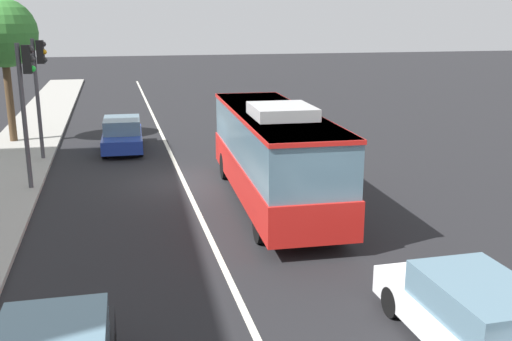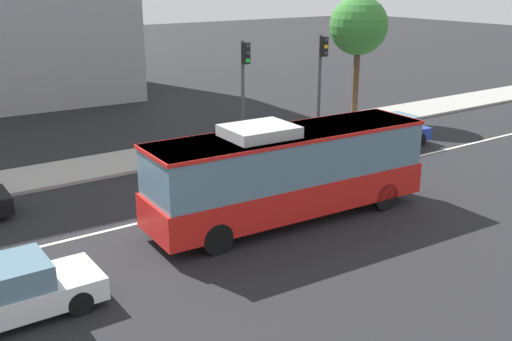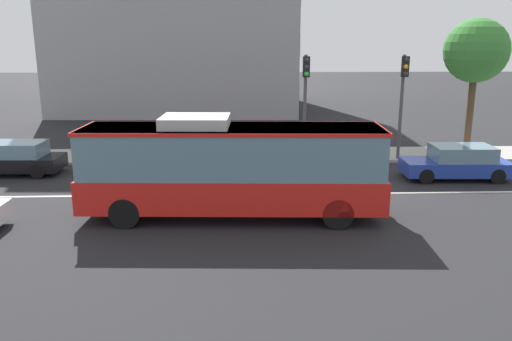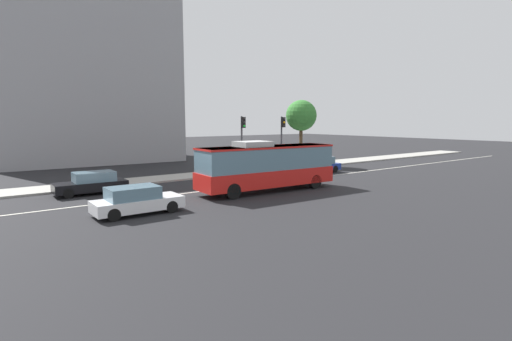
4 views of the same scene
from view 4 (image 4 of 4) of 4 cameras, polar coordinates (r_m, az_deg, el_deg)
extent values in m
plane|color=black|center=(31.00, 3.49, -1.66)|extent=(160.00, 160.00, 0.00)
cube|color=#9E9B93|center=(36.33, -3.38, -0.22)|extent=(80.00, 3.21, 0.14)
cube|color=silver|center=(31.00, 3.49, -1.65)|extent=(76.00, 0.16, 0.01)
cube|color=red|center=(26.82, 1.67, -0.95)|extent=(10.10, 2.96, 1.10)
cube|color=slate|center=(26.66, 1.68, 1.89)|extent=(9.90, 2.88, 1.58)
cube|color=red|center=(26.60, 1.68, 3.45)|extent=(10.00, 2.93, 0.12)
cube|color=#B2B2B2|center=(25.90, -0.48, 3.88)|extent=(2.28, 1.90, 0.36)
cylinder|color=black|center=(29.81, 5.73, -1.07)|extent=(1.01, 0.35, 1.00)
cylinder|color=black|center=(28.18, 8.60, -1.61)|extent=(1.01, 0.35, 1.00)
cylinder|color=black|center=(26.03, -5.85, -2.30)|extent=(1.01, 0.35, 1.00)
cylinder|color=black|center=(24.15, -3.37, -3.03)|extent=(1.01, 0.35, 1.00)
cube|color=white|center=(21.27, -16.81, -4.69)|extent=(4.50, 1.80, 0.60)
cube|color=slate|center=(21.07, -17.51, -3.11)|extent=(2.52, 1.66, 0.64)
cylinder|color=black|center=(22.58, -13.91, -4.43)|extent=(0.64, 0.22, 0.64)
cylinder|color=black|center=(21.14, -12.20, -5.18)|extent=(0.64, 0.22, 0.64)
cylinder|color=black|center=(21.62, -21.27, -5.24)|extent=(0.64, 0.22, 0.64)
cylinder|color=black|center=(20.12, -20.03, -6.10)|extent=(0.64, 0.22, 0.64)
cube|color=black|center=(28.02, -22.96, -2.11)|extent=(4.54, 1.90, 0.60)
cube|color=slate|center=(27.99, -22.53, -0.82)|extent=(2.56, 1.71, 0.64)
cylinder|color=black|center=(27.00, -25.67, -3.03)|extent=(0.64, 0.23, 0.64)
cylinder|color=black|center=(28.56, -26.23, -2.53)|extent=(0.64, 0.23, 0.64)
cylinder|color=black|center=(27.65, -19.54, -2.50)|extent=(0.64, 0.23, 0.64)
cylinder|color=black|center=(29.17, -20.41, -2.04)|extent=(0.64, 0.23, 0.64)
cube|color=#1E3899|center=(36.70, 8.90, 0.50)|extent=(4.56, 1.96, 0.60)
cube|color=slate|center=(36.81, 9.20, 1.48)|extent=(2.58, 1.74, 0.64)
cylinder|color=black|center=(35.13, 8.02, -0.13)|extent=(0.65, 0.24, 0.64)
cylinder|color=black|center=(36.31, 6.30, 0.14)|extent=(0.65, 0.24, 0.64)
cylinder|color=black|center=(37.22, 11.41, 0.22)|extent=(0.65, 0.24, 0.64)
cylinder|color=black|center=(38.34, 9.69, 0.46)|extent=(0.65, 0.24, 0.64)
cylinder|color=#47474C|center=(35.10, -2.10, 3.67)|extent=(0.16, 0.16, 5.20)
cube|color=black|center=(34.79, -1.86, 7.02)|extent=(0.33, 0.29, 0.96)
sphere|color=#2D2D2D|center=(34.66, -1.72, 7.55)|extent=(0.22, 0.22, 0.22)
sphere|color=#2D2D2D|center=(34.66, -1.72, 7.02)|extent=(0.22, 0.22, 0.22)
sphere|color=#1ED838|center=(34.67, -1.72, 6.49)|extent=(0.22, 0.22, 0.22)
cylinder|color=#47474C|center=(38.02, 3.72, 3.94)|extent=(0.16, 0.16, 5.20)
cube|color=black|center=(37.73, 4.00, 7.03)|extent=(0.34, 0.30, 0.96)
sphere|color=#2D2D2D|center=(37.61, 4.14, 7.52)|extent=(0.22, 0.22, 0.22)
sphere|color=#F9A514|center=(37.61, 4.14, 7.03)|extent=(0.22, 0.22, 0.22)
sphere|color=#2D2D2D|center=(37.61, 4.13, 6.54)|extent=(0.22, 0.22, 0.22)
cylinder|color=#4C3823|center=(42.23, 6.54, 3.52)|extent=(0.36, 0.36, 4.12)
sphere|color=#387F33|center=(42.14, 6.61, 7.98)|extent=(3.26, 3.26, 3.26)
cube|color=#939399|center=(52.62, -24.13, 12.56)|extent=(20.01, 17.01, 20.40)
cube|color=slate|center=(55.09, -13.67, 4.29)|extent=(0.65, 14.64, 1.50)
cube|color=slate|center=(55.03, -13.77, 7.83)|extent=(0.65, 14.64, 1.50)
cube|color=slate|center=(55.17, -13.88, 11.36)|extent=(0.65, 14.64, 1.50)
cube|color=slate|center=(55.53, -13.99, 14.86)|extent=(0.65, 14.64, 1.50)
cube|color=slate|center=(56.09, -14.11, 18.30)|extent=(0.65, 14.64, 1.50)
cube|color=slate|center=(56.84, -14.22, 21.66)|extent=(0.65, 14.64, 1.50)
camera|label=1|loc=(25.84, -40.40, 8.12)|focal=40.88mm
camera|label=2|loc=(7.90, 3.35, 30.91)|focal=42.26mm
camera|label=3|loc=(17.26, 39.76, 9.01)|focal=36.00mm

